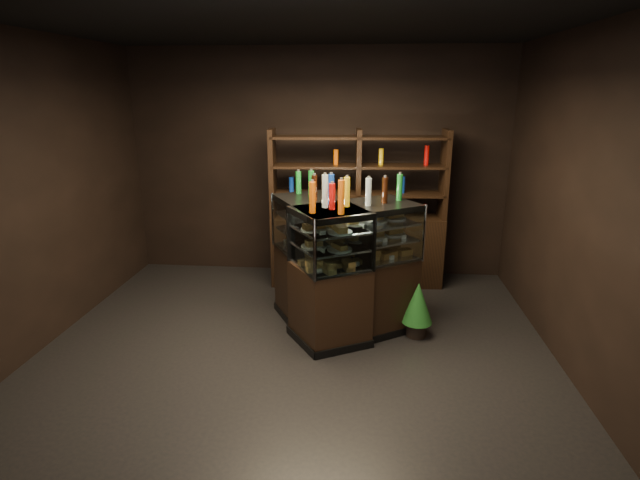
# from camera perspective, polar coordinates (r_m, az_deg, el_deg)

# --- Properties ---
(ground) EXTENTS (5.00, 5.00, 0.00)m
(ground) POSITION_cam_1_polar(r_m,az_deg,el_deg) (4.87, -3.17, -13.60)
(ground) COLOR black
(ground) RESTS_ON ground
(room_shell) EXTENTS (5.02, 5.02, 3.01)m
(room_shell) POSITION_cam_1_polar(r_m,az_deg,el_deg) (4.23, -3.60, 9.71)
(room_shell) COLOR black
(room_shell) RESTS_ON ground
(display_case) EXTENTS (1.64, 1.42, 1.38)m
(display_case) POSITION_cam_1_polar(r_m,az_deg,el_deg) (5.23, 1.94, -5.63)
(display_case) COLOR black
(display_case) RESTS_ON ground
(food_display) EXTENTS (1.26, 1.11, 0.43)m
(food_display) POSITION_cam_1_polar(r_m,az_deg,el_deg) (5.03, 2.00, 0.58)
(food_display) COLOR #BB7843
(food_display) RESTS_ON display_case
(bottles_top) EXTENTS (1.10, 0.97, 0.30)m
(bottles_top) POSITION_cam_1_polar(r_m,az_deg,el_deg) (4.93, 2.07, 5.73)
(bottles_top) COLOR #147223
(bottles_top) RESTS_ON display_case
(potted_conifer) EXTENTS (0.31, 0.31, 0.67)m
(potted_conifer) POSITION_cam_1_polar(r_m,az_deg,el_deg) (5.23, 11.13, -6.95)
(potted_conifer) COLOR black
(potted_conifer) RESTS_ON ground
(back_shelving) EXTENTS (2.22, 0.55, 2.00)m
(back_shelving) POSITION_cam_1_polar(r_m,az_deg,el_deg) (6.47, 4.21, 0.19)
(back_shelving) COLOR black
(back_shelving) RESTS_ON ground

